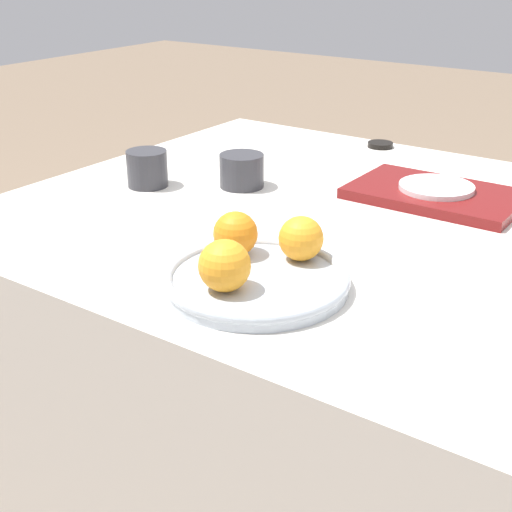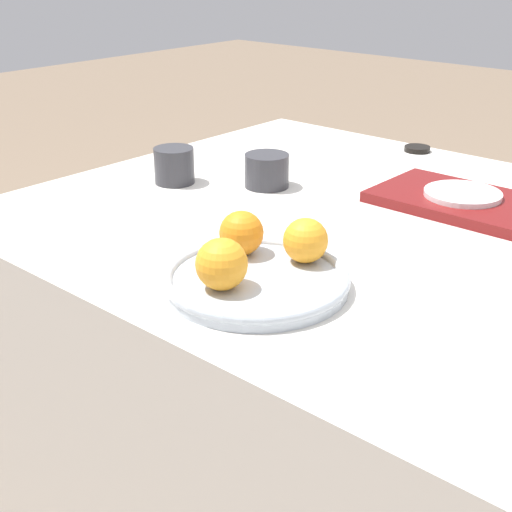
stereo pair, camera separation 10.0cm
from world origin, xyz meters
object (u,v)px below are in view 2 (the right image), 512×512
object	(u,v)px
orange_2	(241,233)
serving_tray	(462,201)
side_plate	(463,194)
cup_3	(267,171)
soy_dish	(417,149)
orange_0	(306,240)
cup_2	(174,165)
orange_1	(222,264)
fruit_platter	(256,280)

from	to	relation	value
orange_2	serving_tray	xyz separation A→B (m)	(0.14, 0.47, -0.04)
orange_2	side_plate	bearing A→B (deg)	73.77
orange_2	cup_3	xyz separation A→B (m)	(-0.22, 0.32, -0.02)
cup_3	soy_dish	xyz separation A→B (m)	(0.10, 0.44, -0.03)
orange_0	side_plate	size ratio (longest dim) A/B	0.47
serving_tray	orange_0	bearing A→B (deg)	-95.98
serving_tray	soy_dish	distance (m)	0.39
orange_2	cup_3	distance (m)	0.38
side_plate	soy_dish	size ratio (longest dim) A/B	2.35
orange_0	cup_2	xyz separation A→B (m)	(-0.47, 0.17, -0.01)
orange_1	cup_2	size ratio (longest dim) A/B	0.89
fruit_platter	serving_tray	bearing A→B (deg)	82.87
orange_0	cup_3	size ratio (longest dim) A/B	0.76
side_plate	cup_3	bearing A→B (deg)	-156.95
orange_0	orange_1	world-z (taller)	orange_1
fruit_platter	side_plate	size ratio (longest dim) A/B	1.89
orange_1	soy_dish	world-z (taller)	orange_1
orange_0	cup_3	world-z (taller)	orange_0
orange_0	fruit_platter	bearing A→B (deg)	-102.53
side_plate	cup_3	distance (m)	0.38
orange_1	cup_2	bearing A→B (deg)	144.17
fruit_platter	orange_2	world-z (taller)	orange_2
orange_1	orange_2	size ratio (longest dim) A/B	1.07
orange_0	orange_2	xyz separation A→B (m)	(-0.09, -0.04, 0.00)
orange_2	serving_tray	size ratio (longest dim) A/B	0.21
fruit_platter	orange_1	size ratio (longest dim) A/B	3.72
fruit_platter	orange_2	bearing A→B (deg)	146.20
side_plate	cup_2	distance (m)	0.57
orange_2	fruit_platter	bearing A→B (deg)	-33.80
serving_tray	side_plate	distance (m)	0.02
orange_2	soy_dish	size ratio (longest dim) A/B	1.12
orange_1	orange_2	xyz separation A→B (m)	(-0.06, 0.11, -0.00)
side_plate	cup_3	world-z (taller)	cup_3
orange_0	cup_2	bearing A→B (deg)	160.21
cup_2	orange_1	bearing A→B (deg)	-35.83
orange_0	cup_2	distance (m)	0.50
orange_1	cup_3	distance (m)	0.51
orange_2	soy_dish	xyz separation A→B (m)	(-0.12, 0.75, -0.05)
orange_1	orange_2	world-z (taller)	orange_1
orange_0	soy_dish	xyz separation A→B (m)	(-0.21, 0.71, -0.05)
fruit_platter	cup_2	xyz separation A→B (m)	(-0.45, 0.26, 0.02)
orange_2	orange_1	bearing A→B (deg)	-60.53
fruit_platter	orange_0	bearing A→B (deg)	77.47
orange_1	side_plate	xyz separation A→B (m)	(0.08, 0.57, -0.03)
serving_tray	soy_dish	xyz separation A→B (m)	(-0.26, 0.29, -0.00)
fruit_platter	serving_tray	distance (m)	0.52
serving_tray	side_plate	size ratio (longest dim) A/B	2.23
cup_3	soy_dish	world-z (taller)	cup_3
soy_dish	orange_0	bearing A→B (deg)	-73.41
serving_tray	cup_3	world-z (taller)	cup_3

